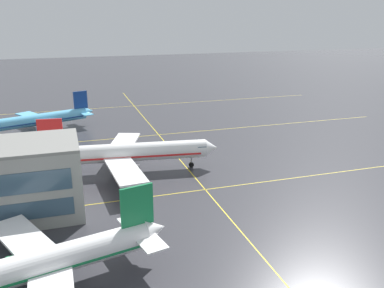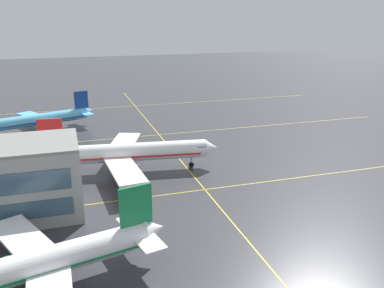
% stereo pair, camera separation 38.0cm
% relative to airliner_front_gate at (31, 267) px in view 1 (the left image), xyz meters
% --- Properties ---
extents(airliner_front_gate, '(35.08, 29.82, 10.99)m').
position_rel_airliner_front_gate_xyz_m(airliner_front_gate, '(0.00, 0.00, 0.00)').
color(airliner_front_gate, white).
rests_on(airliner_front_gate, ground).
extents(airliner_second_row, '(38.71, 33.12, 12.04)m').
position_rel_airliner_front_gate_xyz_m(airliner_second_row, '(16.84, 36.77, 0.36)').
color(airliner_second_row, white).
rests_on(airliner_second_row, ground).
extents(airliner_third_row, '(31.91, 27.30, 10.19)m').
position_rel_airliner_front_gate_xyz_m(airliner_third_row, '(-1.75, 74.61, -0.27)').
color(airliner_third_row, '#5BB7E5').
rests_on(airliner_third_row, ground).
extents(taxiway_markings, '(137.89, 170.79, 0.01)m').
position_rel_airliner_front_gate_xyz_m(taxiway_markings, '(29.46, 42.14, -3.75)').
color(taxiway_markings, yellow).
rests_on(taxiway_markings, ground).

